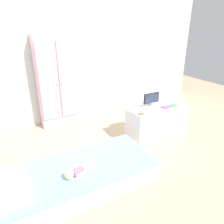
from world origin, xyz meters
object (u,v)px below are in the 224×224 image
Objects in this scene: rocking_horse_toy at (142,111)px; wardrobe at (57,82)px; tv_stand at (157,121)px; book_purple at (166,107)px; doll at (74,173)px; bed at (79,176)px; tv_monitor at (151,99)px; book_green at (172,106)px.

wardrobe is at bearing 122.28° from rocking_horse_toy.
tv_stand is 7.84× the size of book_purple.
tv_stand is (1.67, 0.60, -0.02)m from doll.
tv_monitor reaches higher than bed.
bed is 15.59× the size of rocking_horse_toy.
wardrobe is 12.51× the size of book_purple.
book_green reaches higher than bed.
tv_monitor is 2.01× the size of book_green.
wardrobe reaches higher than tv_stand.
tv_stand is 0.29m from book_purple.
doll reaches higher than bed.
tv_monitor reaches higher than book_green.
rocking_horse_toy is 0.80× the size of book_green.
tv_monitor reaches higher than rocking_horse_toy.
rocking_horse_toy reaches higher than bed.
doll is 1.37m from rocking_horse_toy.
book_green is (1.81, 0.40, 0.41)m from bed.
book_purple is at bearing 180.00° from book_green.
wardrobe is 1.87m from tv_stand.
book_green reaches higher than doll.
doll is 2.64× the size of book_green.
book_green is at bearing -23.49° from tv_stand.
rocking_horse_toy is at bearing -57.72° from wardrobe.
rocking_horse_toy reaches higher than doll.
tv_stand is at bearing 17.39° from bed.
doll is at bearing -160.21° from tv_stand.
wardrobe reaches higher than bed.
book_purple is at bearing 16.17° from doll.
book_purple is (1.67, 0.40, 0.41)m from bed.
bed is 14.01× the size of book_purple.
doll is (-0.08, -0.10, 0.16)m from bed.
wardrobe is (0.30, 1.74, 0.69)m from bed.
wardrobe is at bearing 136.14° from tv_stand.
book_purple reaches higher than bed.
wardrobe is (0.38, 1.84, 0.53)m from doll.
doll is at bearing -163.83° from book_purple.
rocking_horse_toy is at bearing -162.57° from tv_stand.
tv_stand is 0.36m from book_green.
tv_monitor is 0.39m from rocking_horse_toy.
book_purple is at bearing -44.18° from tv_monitor.
doll is 1.96m from wardrobe.
rocking_horse_toy is at bearing -175.65° from book_purple.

